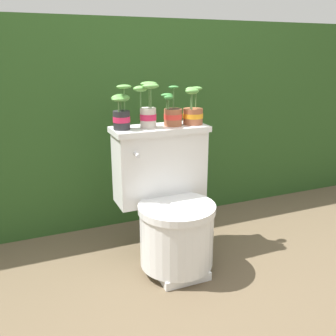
{
  "coord_description": "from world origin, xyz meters",
  "views": [
    {
      "loc": [
        -0.7,
        -1.65,
        1.12
      ],
      "look_at": [
        0.02,
        0.07,
        0.54
      ],
      "focal_mm": 40.0,
      "sensor_mm": 36.0,
      "label": 1
    }
  ],
  "objects_px": {
    "potted_plant_midright": "(193,111)",
    "potted_plant_left": "(121,113)",
    "potted_plant_midleft": "(148,109)",
    "potted_plant_middle": "(173,114)",
    "toilet": "(169,203)"
  },
  "relations": [
    {
      "from": "toilet",
      "to": "potted_plant_midleft",
      "type": "bearing_deg",
      "value": 120.39
    },
    {
      "from": "potted_plant_middle",
      "to": "potted_plant_midright",
      "type": "distance_m",
      "value": 0.12
    },
    {
      "from": "potted_plant_midleft",
      "to": "potted_plant_midright",
      "type": "bearing_deg",
      "value": 0.72
    },
    {
      "from": "potted_plant_left",
      "to": "potted_plant_middle",
      "type": "bearing_deg",
      "value": -1.83
    },
    {
      "from": "potted_plant_midright",
      "to": "potted_plant_middle",
      "type": "bearing_deg",
      "value": 178.45
    },
    {
      "from": "potted_plant_midleft",
      "to": "potted_plant_midright",
      "type": "height_order",
      "value": "potted_plant_midleft"
    },
    {
      "from": "potted_plant_midright",
      "to": "potted_plant_midleft",
      "type": "bearing_deg",
      "value": -179.28
    },
    {
      "from": "toilet",
      "to": "potted_plant_midleft",
      "type": "distance_m",
      "value": 0.51
    },
    {
      "from": "potted_plant_midright",
      "to": "potted_plant_left",
      "type": "bearing_deg",
      "value": 178.25
    },
    {
      "from": "potted_plant_left",
      "to": "potted_plant_midright",
      "type": "height_order",
      "value": "potted_plant_left"
    },
    {
      "from": "potted_plant_midleft",
      "to": "potted_plant_left",
      "type": "bearing_deg",
      "value": 173.54
    },
    {
      "from": "potted_plant_left",
      "to": "potted_plant_middle",
      "type": "height_order",
      "value": "potted_plant_left"
    },
    {
      "from": "potted_plant_left",
      "to": "potted_plant_midright",
      "type": "distance_m",
      "value": 0.4
    },
    {
      "from": "toilet",
      "to": "potted_plant_left",
      "type": "relative_size",
      "value": 3.27
    },
    {
      "from": "toilet",
      "to": "potted_plant_midright",
      "type": "xyz_separation_m",
      "value": [
        0.19,
        0.12,
        0.46
      ]
    }
  ]
}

